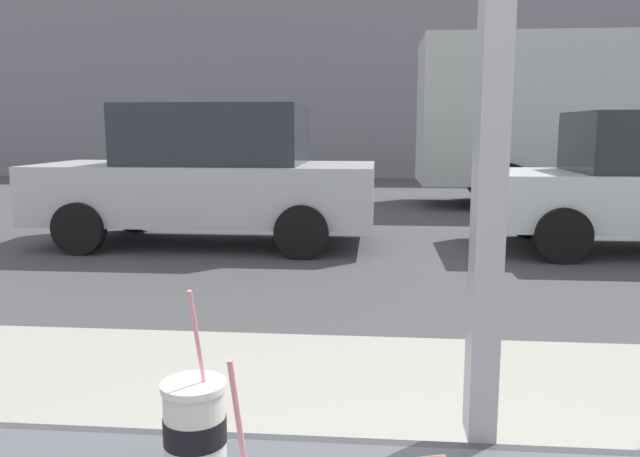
# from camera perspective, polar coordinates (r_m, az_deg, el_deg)

# --- Properties ---
(ground_plane) EXTENTS (60.00, 60.00, 0.00)m
(ground_plane) POSITION_cam_1_polar(r_m,az_deg,el_deg) (9.17, 6.33, -0.54)
(ground_plane) COLOR #424244
(sidewalk_strip) EXTENTS (16.00, 2.80, 0.15)m
(sidewalk_strip) POSITION_cam_1_polar(r_m,az_deg,el_deg) (3.01, 8.76, -19.77)
(sidewalk_strip) COLOR #9E998E
(sidewalk_strip) RESTS_ON ground
(building_facade_far) EXTENTS (28.00, 1.20, 5.44)m
(building_facade_far) POSITION_cam_1_polar(r_m,az_deg,el_deg) (19.89, 5.87, 12.50)
(building_facade_far) COLOR gray
(building_facade_far) RESTS_ON ground
(soda_cup_left) EXTENTS (0.10, 0.10, 0.32)m
(soda_cup_left) POSITION_cam_1_polar(r_m,az_deg,el_deg) (1.08, -11.25, -17.32)
(soda_cup_left) COLOR silver
(soda_cup_left) RESTS_ON window_counter
(parked_car_silver) EXTENTS (4.38, 1.94, 1.83)m
(parked_car_silver) POSITION_cam_1_polar(r_m,az_deg,el_deg) (8.42, -9.96, 4.78)
(parked_car_silver) COLOR #BCBCC1
(parked_car_silver) RESTS_ON ground
(box_truck) EXTENTS (6.38, 2.44, 3.23)m
(box_truck) POSITION_cam_1_polar(r_m,az_deg,el_deg) (13.33, 22.11, 9.28)
(box_truck) COLOR beige
(box_truck) RESTS_ON ground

